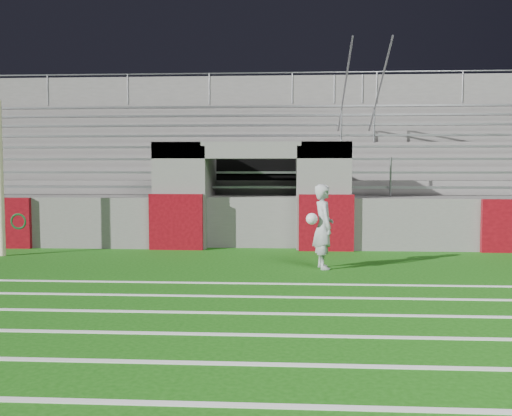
{
  "coord_description": "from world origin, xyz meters",
  "views": [
    {
      "loc": [
        0.95,
        -10.57,
        1.97
      ],
      "look_at": [
        0.2,
        1.8,
        1.1
      ],
      "focal_mm": 40.0,
      "sensor_mm": 36.0,
      "label": 1
    }
  ],
  "objects": [
    {
      "name": "goalkeeper_with_ball",
      "position": [
        1.59,
        0.57,
        0.83
      ],
      "size": [
        0.6,
        0.67,
        1.66
      ],
      "color": "#9EA2A7",
      "rests_on": "ground"
    },
    {
      "name": "field_markings",
      "position": [
        0.0,
        -5.0,
        0.01
      ],
      "size": [
        28.0,
        8.09,
        0.01
      ],
      "color": "white",
      "rests_on": "ground"
    },
    {
      "name": "hose_coil",
      "position": [
        -5.67,
        2.93,
        0.71
      ],
      "size": [
        0.53,
        0.14,
        0.54
      ],
      "color": "#0C3D13",
      "rests_on": "ground"
    },
    {
      "name": "stadium_structure",
      "position": [
        0.0,
        7.97,
        1.49
      ],
      "size": [
        26.0,
        8.48,
        5.42
      ],
      "color": "#5F5C5A",
      "rests_on": "ground"
    },
    {
      "name": "field_post",
      "position": [
        -5.51,
        1.77,
        1.73
      ],
      "size": [
        0.13,
        0.13,
        3.46
      ],
      "primitive_type": "cylinder",
      "color": "beige",
      "rests_on": "ground"
    },
    {
      "name": "ground",
      "position": [
        0.0,
        0.0,
        0.0
      ],
      "size": [
        90.0,
        90.0,
        0.0
      ],
      "primitive_type": "plane",
      "color": "#16510D",
      "rests_on": "ground"
    }
  ]
}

